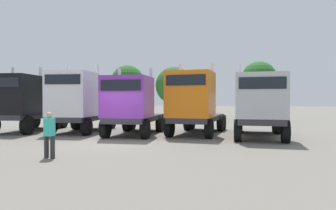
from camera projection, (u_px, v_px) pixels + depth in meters
The scene contains 10 objects.
ground at pixel (110, 144), 14.23m from camera, with size 200.00×200.00×0.00m, color slate.
semi_truck_black at pixel (21, 103), 19.25m from camera, with size 3.13×6.18×4.17m.
semi_truck_white at pixel (76, 101), 18.86m from camera, with size 2.90×5.82×4.32m.
semi_truck_purple at pixel (132, 105), 17.44m from camera, with size 2.75×6.24×3.91m.
semi_truck_orange at pixel (194, 103), 17.64m from camera, with size 3.18×6.61×4.20m.
semi_truck_silver at pixel (260, 106), 16.00m from camera, with size 2.78×6.52×3.94m.
visitor_with_camera at pixel (49, 132), 10.71m from camera, with size 0.47×0.47×1.62m.
oak_far_left at pixel (128, 82), 36.54m from camera, with size 3.91×3.91×6.20m.
oak_far_centre at pixel (174, 86), 33.57m from camera, with size 4.07×4.07×5.68m.
oak_far_right at pixel (259, 79), 31.74m from camera, with size 3.62×3.62×6.05m.
Camera 1 is at (5.57, -13.33, 2.02)m, focal length 32.92 mm.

